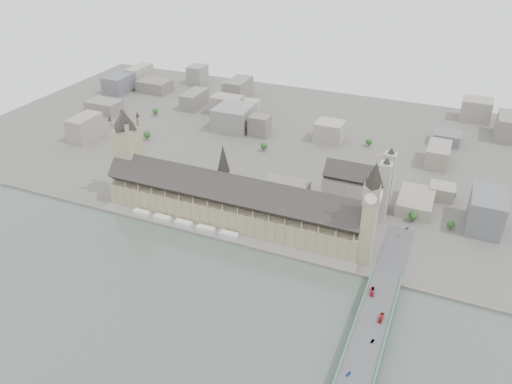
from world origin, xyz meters
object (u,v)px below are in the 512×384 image
at_px(elizabeth_tower, 371,207).
at_px(car_blue, 348,374).
at_px(car_silver, 373,341).
at_px(palace_of_westminster, 231,203).
at_px(red_bus_north, 372,292).
at_px(westminster_abbey, 359,188).
at_px(car_approach, 407,228).
at_px(westminster_bridge, 368,338).
at_px(red_bus_south, 381,318).
at_px(victoria_tower, 128,150).

relative_size(elizabeth_tower, car_blue, 26.42).
bearing_deg(car_silver, palace_of_westminster, 158.35).
bearing_deg(elizabeth_tower, red_bus_north, -71.31).
height_order(westminster_abbey, red_bus_north, westminster_abbey).
height_order(car_silver, car_approach, car_approach).
bearing_deg(car_approach, car_silver, -71.03).
relative_size(palace_of_westminster, red_bus_north, 25.62).
bearing_deg(red_bus_north, palace_of_westminster, 151.35).
bearing_deg(westminster_abbey, westminster_bridge, -74.36).
xyz_separation_m(palace_of_westminster, red_bus_south, (167.37, -89.42, -11.04)).
distance_m(palace_of_westminster, red_bus_south, 190.08).
distance_m(car_blue, car_silver, 36.00).
bearing_deg(victoria_tower, westminster_abbey, 16.50).
height_order(elizabeth_tower, westminster_bridge, elizabeth_tower).
bearing_deg(victoria_tower, palace_of_westminster, -2.96).
distance_m(westminster_bridge, car_blue, 42.41).
xyz_separation_m(westminster_abbey, car_approach, (56.21, -35.00, -14.09)).
distance_m(victoria_tower, red_bus_south, 307.88).
distance_m(palace_of_westminster, elizabeth_tower, 142.94).
bearing_deg(westminster_abbey, red_bus_north, -72.19).
relative_size(palace_of_westminster, elizabeth_tower, 2.47).
height_order(car_blue, car_approach, car_approach).
distance_m(red_bus_north, red_bus_south, 29.14).
bearing_deg(car_approach, elizabeth_tower, -99.87).
xyz_separation_m(westminster_bridge, car_approach, (5.13, 147.50, 5.86)).
distance_m(westminster_abbey, car_approach, 67.70).
xyz_separation_m(westminster_abbey, car_blue, (46.07, -224.21, -14.14)).
height_order(palace_of_westminster, westminster_abbey, westminster_abbey).
height_order(palace_of_westminster, red_bus_south, palace_of_westminster).
relative_size(palace_of_westminster, car_silver, 68.57).
distance_m(palace_of_westminster, red_bus_north, 167.93).
bearing_deg(westminster_abbey, palace_of_westminster, -145.83).
bearing_deg(red_bus_north, car_silver, -84.82).
bearing_deg(car_approach, car_blue, -73.68).
height_order(victoria_tower, car_silver, victoria_tower).
height_order(red_bus_south, car_silver, red_bus_south).
bearing_deg(victoria_tower, westminster_bridge, -21.78).
xyz_separation_m(elizabeth_tower, car_blue, (19.00, -137.21, -47.14)).
xyz_separation_m(victoria_tower, red_bus_south, (289.37, -95.72, -43.54)).
height_order(westminster_bridge, car_silver, car_silver).
xyz_separation_m(westminster_bridge, red_bus_north, (-6.69, 44.31, 6.57)).
relative_size(palace_of_westminster, red_bus_south, 26.06).
bearing_deg(car_blue, red_bus_south, 99.47).
bearing_deg(red_bus_north, car_blue, -95.48).
distance_m(victoria_tower, westminster_abbey, 244.79).
xyz_separation_m(red_bus_north, car_blue, (1.68, -86.01, -0.75)).
bearing_deg(palace_of_westminster, car_blue, -43.48).
xyz_separation_m(westminster_bridge, red_bus_south, (5.37, 17.78, 6.54)).
relative_size(elizabeth_tower, victoria_tower, 1.07).
bearing_deg(westminster_abbey, red_bus_south, -71.09).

